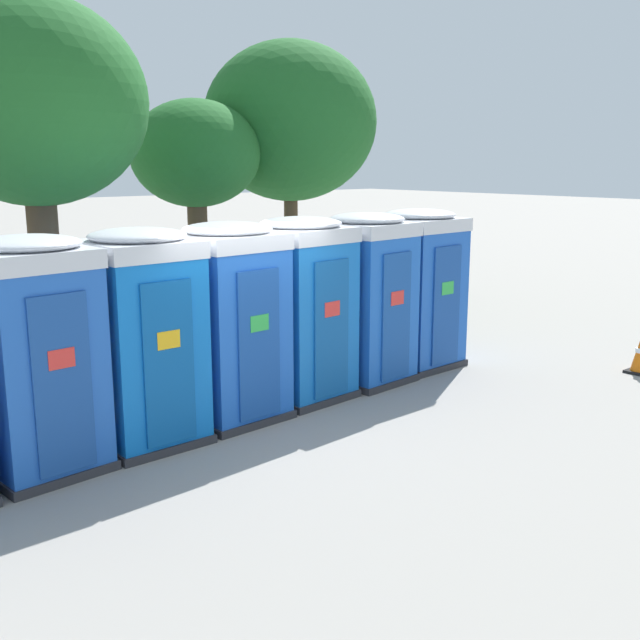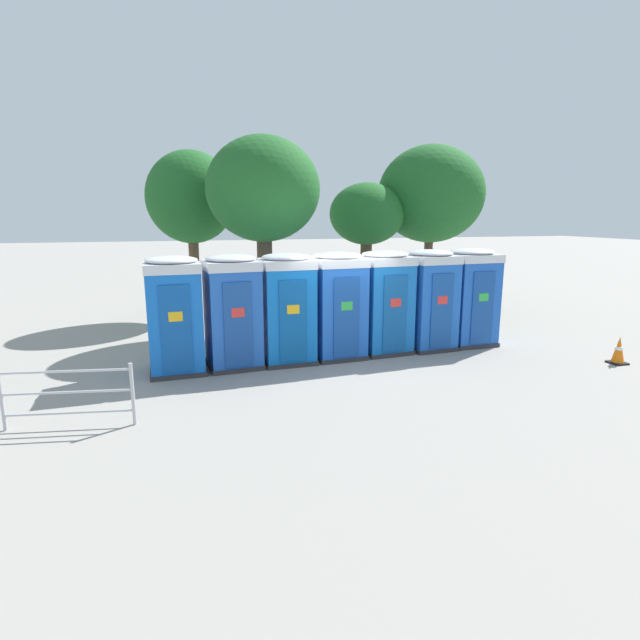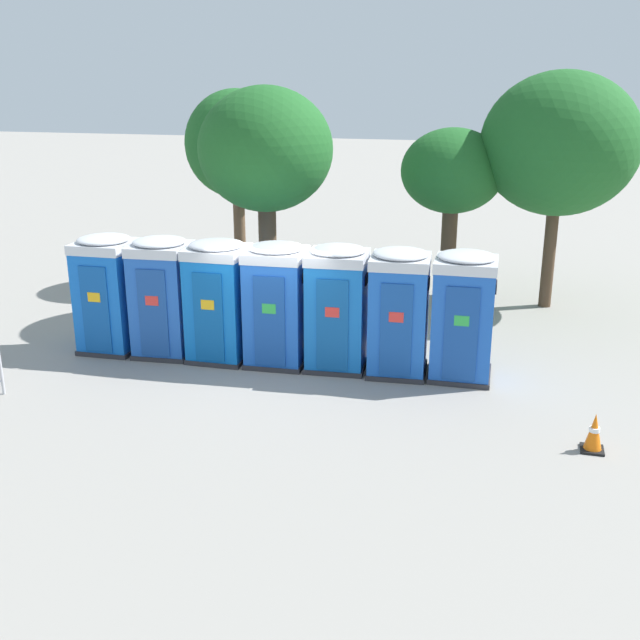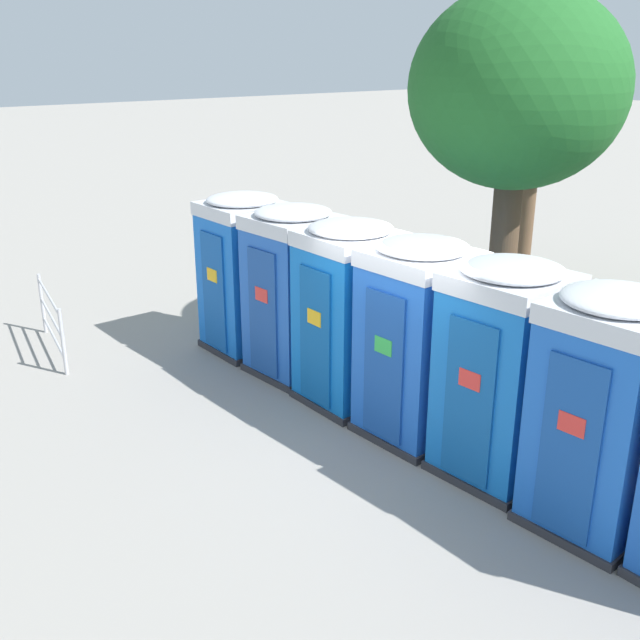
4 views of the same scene
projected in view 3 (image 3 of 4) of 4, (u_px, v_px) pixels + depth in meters
ground_plane at (278, 362)px, 15.69m from camera, size 120.00×120.00×0.00m
portapotty_0 at (108, 293)px, 16.03m from camera, size 1.21×1.24×2.54m
portapotty_1 at (163, 296)px, 15.79m from camera, size 1.28×1.30×2.54m
portapotty_2 at (219, 300)px, 15.51m from camera, size 1.21×1.22×2.54m
portapotty_3 at (277, 304)px, 15.26m from camera, size 1.27×1.27×2.54m
portapotty_4 at (337, 307)px, 15.04m from camera, size 1.29×1.29×2.54m
portapotty_5 at (399, 312)px, 14.74m from camera, size 1.25×1.29×2.54m
portapotty_6 at (463, 315)px, 14.52m from camera, size 1.23×1.23×2.54m
street_tree_0 at (452, 173)px, 18.99m from camera, size 2.62×2.62×4.50m
street_tree_1 at (560, 145)px, 18.27m from camera, size 3.85×3.85×5.88m
street_tree_2 at (237, 145)px, 20.60m from camera, size 2.84×2.84×5.42m
street_tree_3 at (266, 152)px, 17.45m from camera, size 3.16×3.16×5.54m
traffic_cone at (594, 433)px, 11.84m from camera, size 0.36×0.36×0.64m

